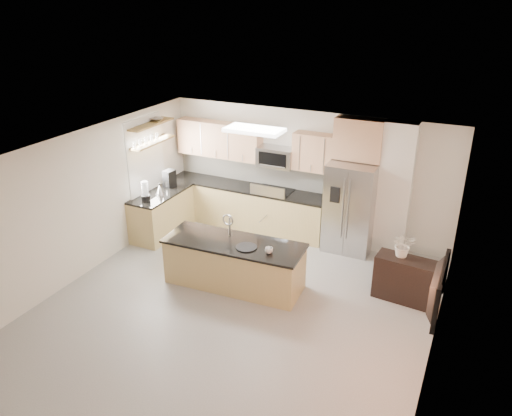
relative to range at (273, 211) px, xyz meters
The scene contains 27 objects.
floor 3.02m from the range, 78.39° to the right, with size 6.50×6.50×0.00m, color #9C9A94.
ceiling 3.66m from the range, 78.39° to the right, with size 6.00×6.50×0.02m, color silver.
wall_back 1.07m from the range, 28.76° to the left, with size 6.00×0.02×2.60m, color beige.
wall_front 6.25m from the range, 84.45° to the right, with size 6.00×0.02×2.60m, color beige.
wall_left 3.87m from the range, 129.41° to the right, with size 0.02×6.50×2.60m, color beige.
wall_right 4.71m from the range, 39.05° to the right, with size 0.02×6.50×2.60m, color beige.
back_counter 0.63m from the range, behind, with size 3.55×0.66×1.44m.
left_counter 2.33m from the range, 152.71° to the right, with size 0.66×1.50×0.92m.
range is the anchor object (origin of this frame).
upper_cabinets 1.53m from the range, 166.83° to the left, with size 3.50×0.33×0.75m.
microwave 1.16m from the range, 90.00° to the left, with size 0.76×0.40×0.40m.
refrigerator 1.71m from the range, ahead, with size 0.92×0.78×1.78m.
partition_column 2.56m from the range, ahead, with size 0.60×0.30×2.60m, color silver.
window 2.86m from the range, 155.75° to the right, with size 0.04×1.15×1.65m.
shelf_lower 2.86m from the range, 156.67° to the right, with size 0.30×1.20×0.04m, color olive.
shelf_upper 3.07m from the range, 156.67° to the right, with size 0.30×1.20×0.04m, color olive.
ceiling_fixture 2.48m from the range, 81.39° to the right, with size 1.00×0.50×0.06m, color white.
island 2.24m from the range, 83.73° to the right, with size 2.45×1.00×1.26m.
credenza 3.31m from the range, 25.48° to the right, with size 0.95×0.40×0.76m, color black.
cup 2.54m from the range, 67.97° to the right, with size 0.13×0.13×0.10m, color silver.
platter 2.40m from the range, 77.19° to the right, with size 0.36×0.36×0.02m, color black.
blender 2.67m from the range, 143.19° to the right, with size 0.18×0.18×0.41m.
kettle 2.39m from the range, 150.54° to the right, with size 0.19×0.19×0.24m.
coffee_maker 2.29m from the range, 161.60° to the right, with size 0.23×0.26×0.36m.
bowl 3.04m from the range, 161.51° to the right, with size 0.32×0.32×0.08m, color #A8A8AB.
flower_vase 3.25m from the range, 25.02° to the right, with size 0.55×0.48×0.61m, color beige.
television 4.78m from the range, 41.64° to the right, with size 1.08×0.14×0.62m, color black.
Camera 1 is at (3.20, -5.93, 4.74)m, focal length 35.00 mm.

